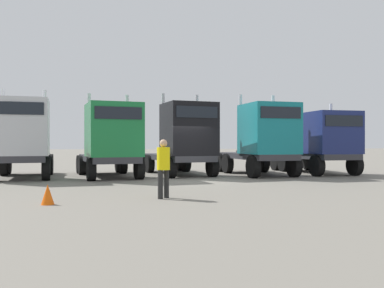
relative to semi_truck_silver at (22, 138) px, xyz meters
The scene contains 8 objects.
ground 8.35m from the semi_truck_silver, 17.70° to the right, with size 200.00×200.00×0.00m, color slate.
semi_truck_silver is the anchor object (origin of this frame).
semi_truck_green 4.12m from the semi_truck_silver, ahead, with size 3.55×6.53×4.16m.
semi_truck_black 7.85m from the semi_truck_silver, ahead, with size 3.57×6.65×4.31m.
semi_truck_teal 11.87m from the semi_truck_silver, ahead, with size 3.08×6.11×4.27m.
semi_truck_navy 15.44m from the semi_truck_silver, ahead, with size 2.88×6.23×3.93m.
visitor_in_hivis 9.98m from the semi_truck_silver, 54.73° to the right, with size 0.57×0.57×1.81m.
traffic_cone_near 9.30m from the semi_truck_silver, 74.49° to the right, with size 0.36×0.36×0.56m, color #F2590C.
Camera 1 is at (-3.48, -18.48, 1.70)m, focal length 39.40 mm.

